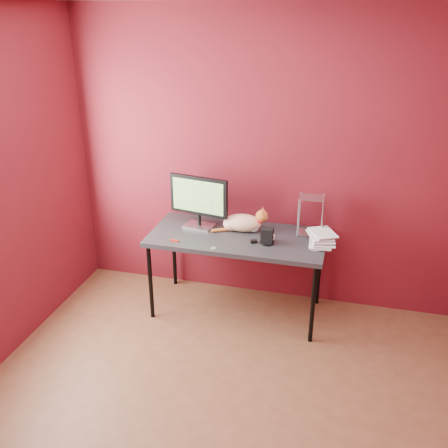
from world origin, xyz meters
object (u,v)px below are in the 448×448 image
(desk, at_px, (237,241))
(monitor, at_px, (199,199))
(book_stack, at_px, (316,174))
(cat, at_px, (243,223))
(skull_mug, at_px, (269,237))
(speaker, at_px, (267,236))

(desk, bearing_deg, monitor, 166.05)
(desk, distance_m, book_stack, 0.90)
(cat, relative_size, skull_mug, 4.57)
(speaker, bearing_deg, monitor, 164.90)
(cat, bearing_deg, monitor, 178.04)
(cat, height_order, book_stack, book_stack)
(skull_mug, distance_m, book_stack, 0.65)
(cat, bearing_deg, skull_mug, -36.40)
(cat, xyz_separation_m, skull_mug, (0.26, -0.16, -0.03))
(skull_mug, bearing_deg, speaker, -131.60)
(monitor, bearing_deg, cat, 11.54)
(monitor, distance_m, cat, 0.44)
(desk, bearing_deg, cat, 75.67)
(book_stack, bearing_deg, cat, 169.43)
(speaker, bearing_deg, book_stack, 13.68)
(desk, xyz_separation_m, speaker, (0.27, -0.09, 0.11))
(monitor, relative_size, book_stack, 0.45)
(monitor, relative_size, skull_mug, 5.14)
(monitor, height_order, book_stack, book_stack)
(cat, distance_m, speaker, 0.31)
(desk, xyz_separation_m, book_stack, (0.63, -0.01, 0.65))
(monitor, relative_size, speaker, 3.94)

